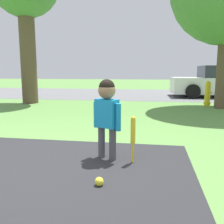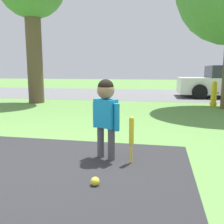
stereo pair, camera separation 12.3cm
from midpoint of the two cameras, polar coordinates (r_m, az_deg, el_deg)
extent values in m
plane|color=#5B8C42|center=(3.28, -15.06, -10.98)|extent=(60.00, 60.00, 0.00)
cube|color=slate|center=(12.36, 4.75, 4.18)|extent=(40.00, 6.00, 0.01)
cylinder|color=#4C4751|center=(3.29, -1.53, -6.80)|extent=(0.09, 0.09, 0.42)
cylinder|color=#4C4751|center=(3.18, 0.97, -7.36)|extent=(0.09, 0.09, 0.42)
cube|color=#198CC6|center=(3.14, -0.31, -0.28)|extent=(0.32, 0.27, 0.36)
cylinder|color=#198CC6|center=(3.26, -2.69, -0.53)|extent=(0.07, 0.07, 0.34)
cylinder|color=#198CC6|center=(3.05, 2.25, -1.24)|extent=(0.07, 0.07, 0.34)
sphere|color=#997051|center=(3.11, -0.31, 4.97)|extent=(0.22, 0.22, 0.22)
sphere|color=black|center=(3.11, -0.31, 5.67)|extent=(0.20, 0.20, 0.20)
sphere|color=yellow|center=(3.15, 5.53, -11.24)|extent=(0.03, 0.03, 0.03)
cylinder|color=yellow|center=(3.12, 5.56, -9.36)|extent=(0.03, 0.03, 0.25)
cylinder|color=yellow|center=(3.04, 5.64, -4.37)|extent=(0.06, 0.06, 0.31)
sphere|color=yellow|center=(3.01, 5.69, -1.53)|extent=(0.06, 0.06, 0.06)
sphere|color=yellow|center=(2.56, -2.47, -15.56)|extent=(0.09, 0.09, 0.09)
cylinder|color=yellow|center=(8.57, 22.62, 3.57)|extent=(0.17, 0.17, 0.72)
sphere|color=yellow|center=(8.54, 22.77, 5.98)|extent=(0.17, 0.17, 0.17)
cylinder|color=yellow|center=(8.60, 22.51, 1.76)|extent=(0.22, 0.22, 0.06)
cylinder|color=yellow|center=(8.58, 23.28, 4.02)|extent=(0.08, 0.06, 0.06)
cylinder|color=black|center=(10.58, 19.69, 4.37)|extent=(0.60, 0.20, 0.59)
cylinder|color=black|center=(12.36, 18.18, 5.11)|extent=(0.60, 0.20, 0.59)
cylinder|color=brown|center=(9.24, -16.94, 12.53)|extent=(0.53, 0.53, 3.38)
camera|label=1|loc=(0.06, -89.00, 0.17)|focal=40.00mm
camera|label=2|loc=(0.06, 91.00, -0.17)|focal=40.00mm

